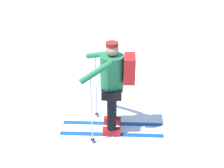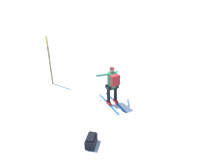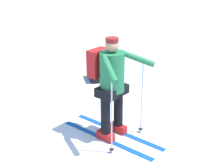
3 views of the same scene
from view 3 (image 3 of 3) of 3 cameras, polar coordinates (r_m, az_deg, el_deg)
name	(u,v)px [view 3 (image 3 of 3)]	position (r m, az deg, el deg)	size (l,w,h in m)	color
ground_plane	(100,156)	(4.66, -2.30, -12.98)	(80.00, 80.00, 0.00)	white
skier	(111,81)	(4.72, -0.23, 0.56)	(1.07, 1.81, 1.62)	#144C9E
dropped_backpack	(96,73)	(7.35, -2.99, 2.04)	(0.46, 0.59, 0.36)	black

